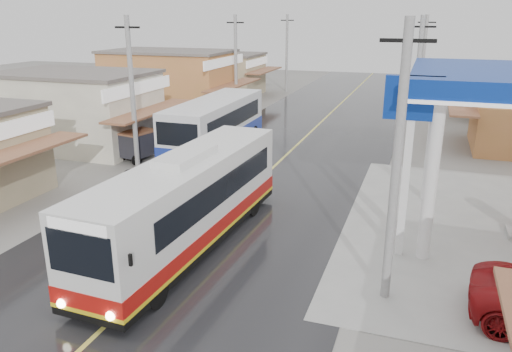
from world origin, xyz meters
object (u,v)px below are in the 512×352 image
(tricycle_far, at_px, (182,121))
(tyre_stack, at_px, (133,175))
(coach_bus, at_px, (189,202))
(second_bus, at_px, (215,126))
(cyclist, at_px, (178,154))
(tricycle_near, at_px, (138,144))

(tricycle_far, height_order, tyre_stack, tricycle_far)
(coach_bus, relative_size, second_bus, 1.16)
(cyclist, height_order, tricycle_near, cyclist)
(coach_bus, height_order, second_bus, coach_bus)
(tricycle_near, relative_size, tricycle_far, 0.98)
(tricycle_near, bearing_deg, tricycle_far, 105.06)
(tyre_stack, bearing_deg, second_bus, 69.68)
(cyclist, xyz_separation_m, tyre_stack, (-1.09, -2.87, -0.42))
(coach_bus, distance_m, second_bus, 12.41)
(second_bus, xyz_separation_m, tricycle_far, (-4.08, 3.68, -0.71))
(tricycle_near, bearing_deg, cyclist, 5.53)
(second_bus, distance_m, tricycle_near, 4.58)
(second_bus, height_order, tricycle_far, second_bus)
(second_bus, relative_size, tricycle_far, 3.90)
(cyclist, xyz_separation_m, tricycle_far, (-3.05, 6.54, 0.40))
(tyre_stack, bearing_deg, tricycle_far, 101.77)
(cyclist, height_order, tricycle_far, cyclist)
(tricycle_far, bearing_deg, coach_bus, -56.97)
(second_bus, relative_size, tyre_stack, 11.14)
(cyclist, relative_size, tricycle_far, 0.78)
(coach_bus, bearing_deg, tricycle_far, 120.45)
(coach_bus, height_order, tricycle_far, coach_bus)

